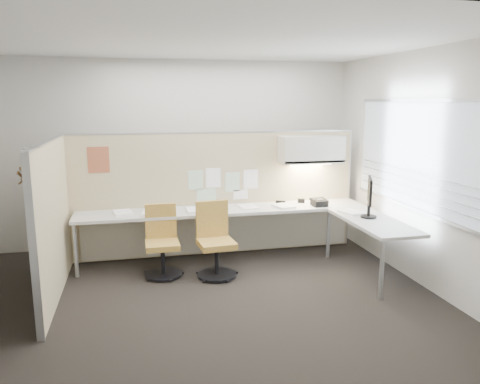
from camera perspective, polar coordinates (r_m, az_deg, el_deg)
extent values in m
cube|color=black|center=(5.41, -5.68, -12.99)|extent=(5.50, 4.50, 0.01)
cube|color=white|center=(4.98, -6.32, 18.03)|extent=(5.50, 4.50, 0.01)
cube|color=beige|center=(7.23, -8.15, 4.63)|extent=(5.50, 0.02, 2.80)
cube|color=beige|center=(2.84, -0.44, -5.21)|extent=(5.50, 0.02, 2.80)
cube|color=beige|center=(5.99, 21.17, 2.68)|extent=(0.02, 4.50, 2.80)
cube|color=#A2ACBC|center=(5.95, 21.07, 4.10)|extent=(0.01, 2.80, 1.30)
cube|color=#C5B288|center=(6.74, -2.90, -0.26)|extent=(4.10, 0.06, 1.75)
cube|color=#C5B288|center=(5.64, -21.84, -3.28)|extent=(0.06, 2.20, 1.75)
cube|color=beige|center=(6.46, -1.94, -2.23)|extent=(4.00, 0.60, 0.04)
cube|color=beige|center=(6.08, 15.96, -3.51)|extent=(0.60, 1.47, 0.04)
cube|color=beige|center=(6.81, -2.35, -4.71)|extent=(3.90, 0.02, 0.64)
cylinder|color=#A5A8AA|center=(6.26, -19.40, -6.79)|extent=(0.05, 0.05, 0.69)
cylinder|color=#A5A8AA|center=(5.50, 16.89, -9.10)|extent=(0.05, 0.05, 0.69)
cylinder|color=#A5A8AA|center=(6.75, 10.73, -5.06)|extent=(0.05, 0.05, 0.69)
cube|color=beige|center=(6.81, 8.67, 5.16)|extent=(0.90, 0.36, 0.38)
cube|color=#FFEABF|center=(6.83, 8.62, 3.40)|extent=(0.60, 0.06, 0.02)
cube|color=#8CBF8C|center=(6.62, -5.43, 1.49)|extent=(0.21, 0.00, 0.28)
cube|color=white|center=(6.65, -3.29, 1.74)|extent=(0.21, 0.00, 0.28)
cube|color=#8CBF8C|center=(6.72, -0.93, 1.24)|extent=(0.21, 0.00, 0.28)
cube|color=white|center=(6.77, 1.31, 1.58)|extent=(0.21, 0.00, 0.28)
cube|color=#8CBF8C|center=(6.68, -4.12, -0.32)|extent=(0.28, 0.00, 0.18)
cube|color=white|center=(6.78, 0.07, -0.31)|extent=(0.21, 0.00, 0.14)
cube|color=#E34F1C|center=(6.54, -16.87, 3.78)|extent=(0.28, 0.00, 0.35)
cylinder|color=black|center=(6.12, -9.32, -9.84)|extent=(0.47, 0.47, 0.03)
cylinder|color=black|center=(6.06, -9.38, -8.25)|extent=(0.05, 0.05, 0.36)
cube|color=#DCA652|center=(5.99, -9.44, -6.37)|extent=(0.42, 0.42, 0.07)
cube|color=#DCA652|center=(6.11, -9.64, -3.48)|extent=(0.40, 0.06, 0.45)
cylinder|color=black|center=(6.03, -2.85, -10.02)|extent=(0.49, 0.49, 0.03)
cylinder|color=black|center=(5.96, -2.87, -8.33)|extent=(0.06, 0.06, 0.38)
cube|color=#DCA652|center=(5.89, -2.89, -6.33)|extent=(0.47, 0.47, 0.08)
cube|color=#DCA652|center=(6.01, -3.43, -3.27)|extent=(0.42, 0.09, 0.47)
cylinder|color=black|center=(6.19, 15.38, -2.90)|extent=(0.20, 0.20, 0.02)
cylinder|color=black|center=(6.17, 15.42, -2.12)|extent=(0.04, 0.04, 0.18)
cube|color=black|center=(6.12, 15.54, 0.18)|extent=(0.23, 0.45, 0.32)
cube|color=black|center=(6.12, 15.54, 0.18)|extent=(0.19, 0.40, 0.28)
cube|color=black|center=(6.71, 9.65, -1.28)|extent=(0.22, 0.21, 0.12)
cylinder|color=black|center=(6.68, 8.88, -0.99)|extent=(0.05, 0.17, 0.04)
cube|color=black|center=(6.76, 4.97, -1.28)|extent=(0.14, 0.09, 0.05)
cube|color=black|center=(6.88, 7.48, -1.07)|extent=(0.12, 0.09, 0.06)
cube|color=silver|center=(4.73, -24.05, 5.01)|extent=(0.14, 0.02, 0.02)
cylinder|color=silver|center=(4.75, -24.80, 3.94)|extent=(0.02, 0.02, 0.14)
cube|color=#AD7F4C|center=(4.77, -24.68, 2.40)|extent=(0.02, 0.40, 0.12)
cube|color=#AD7F4C|center=(4.81, -24.92, 1.96)|extent=(0.02, 0.40, 0.12)
cube|color=#AEB1BA|center=(4.83, -24.35, -4.55)|extent=(0.01, 0.07, 1.01)
cube|color=white|center=(6.38, -14.12, -2.44)|extent=(0.28, 0.34, 0.03)
cube|color=white|center=(6.33, -10.73, -2.42)|extent=(0.27, 0.33, 0.02)
cube|color=white|center=(6.31, -5.45, -2.24)|extent=(0.24, 0.31, 0.04)
cube|color=white|center=(6.55, 1.02, -1.81)|extent=(0.26, 0.32, 0.01)
cube|color=white|center=(6.58, 5.37, -1.73)|extent=(0.30, 0.35, 0.03)
cube|color=white|center=(6.38, 13.42, -2.40)|extent=(0.31, 0.35, 0.02)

